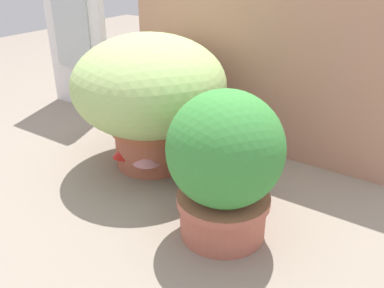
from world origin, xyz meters
name	(u,v)px	position (x,y,z in m)	size (l,w,h in m)	color
ground_plane	(177,197)	(0.00, 0.00, 0.00)	(6.00, 6.00, 0.00)	gray
cardboard_backdrop	(254,66)	(0.02, 0.50, 0.36)	(1.16, 0.03, 0.71)	tan
window_panel_white	(73,17)	(-0.96, 0.45, 0.46)	(0.40, 0.05, 0.92)	white
grass_planter	(150,92)	(-0.23, 0.15, 0.30)	(0.57, 0.57, 0.51)	#AD5B43
leafy_planter	(225,164)	(0.23, -0.07, 0.24)	(0.33, 0.33, 0.45)	#B96450
cat	(215,155)	(0.06, 0.14, 0.12)	(0.39, 0.21, 0.32)	#585A53
mushroom_ornament_pink	(147,157)	(-0.18, 0.06, 0.08)	(0.11, 0.11, 0.11)	silver
mushroom_ornament_red	(124,154)	(-0.28, 0.04, 0.07)	(0.09, 0.09, 0.10)	silver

